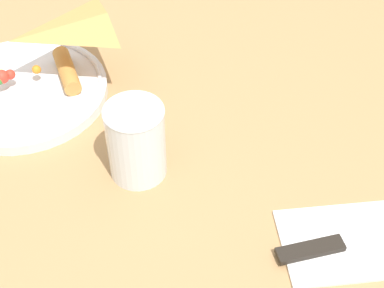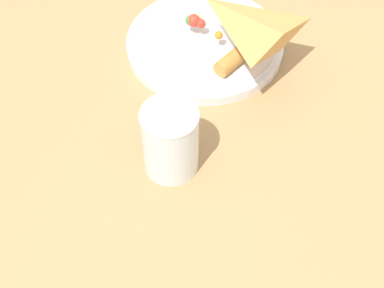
# 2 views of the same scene
# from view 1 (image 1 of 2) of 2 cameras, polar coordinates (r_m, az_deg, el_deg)

# --- Properties ---
(dining_table) EXTENTS (1.09, 0.86, 0.77)m
(dining_table) POSITION_cam_1_polar(r_m,az_deg,el_deg) (0.86, -6.52, -4.61)
(dining_table) COLOR #A87F51
(dining_table) RESTS_ON ground_plane
(plate_pizza) EXTENTS (0.24, 0.24, 0.05)m
(plate_pizza) POSITION_cam_1_polar(r_m,az_deg,el_deg) (0.87, -16.04, 5.23)
(plate_pizza) COLOR white
(plate_pizza) RESTS_ON dining_table
(milk_glass) EXTENTS (0.07, 0.07, 0.10)m
(milk_glass) POSITION_cam_1_polar(r_m,az_deg,el_deg) (0.71, -5.41, -0.03)
(milk_glass) COLOR white
(milk_glass) RESTS_ON dining_table
(napkin_folded) EXTENTS (0.19, 0.11, 0.00)m
(napkin_folded) POSITION_cam_1_polar(r_m,az_deg,el_deg) (0.69, 16.11, -9.00)
(napkin_folded) COLOR white
(napkin_folded) RESTS_ON dining_table
(butter_knife) EXTENTS (0.21, 0.06, 0.01)m
(butter_knife) POSITION_cam_1_polar(r_m,az_deg,el_deg) (0.69, 15.40, -8.98)
(butter_knife) COLOR black
(butter_knife) RESTS_ON napkin_folded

